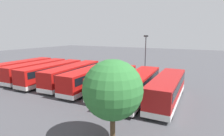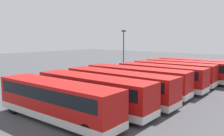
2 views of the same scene
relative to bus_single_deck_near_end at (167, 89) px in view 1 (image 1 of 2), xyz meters
The scene contains 12 objects.
ground_plane 16.23m from the bus_single_deck_near_end, 39.91° to the right, with size 140.00×140.00×0.00m, color #47474C.
bus_single_deck_near_end is the anchor object (origin of this frame).
bus_single_deck_second 3.30m from the bus_single_deck_near_end, ahead, with size 3.26×11.88×2.95m.
bus_single_deck_third 6.77m from the bus_single_deck_near_end, ahead, with size 3.30×10.77×2.95m.
bus_single_deck_fourth 10.48m from the bus_single_deck_near_end, ahead, with size 3.00×10.76×2.95m.
bus_single_deck_fifth 14.26m from the bus_single_deck_near_end, ahead, with size 3.46×12.07×2.95m.
bus_single_deck_sixth 17.96m from the bus_single_deck_near_end, ahead, with size 2.88×11.94×2.95m.
bus_single_deck_seventh 21.49m from the bus_single_deck_near_end, ahead, with size 3.09×11.64×2.95m.
bus_single_deck_far_end 25.13m from the bus_single_deck_near_end, ahead, with size 3.18×11.41×2.95m.
car_hatchback_silver 17.75m from the bus_single_deck_near_end, 43.14° to the right, with size 3.41×4.31×1.43m.
lamp_post_tall 11.38m from the bus_single_deck_near_end, 59.25° to the right, with size 0.70×0.30×7.40m.
tree_leftmost 10.14m from the bus_single_deck_near_end, 80.22° to the left, with size 4.08×4.08×5.97m.
Camera 1 is at (-16.18, 30.42, 7.55)m, focal length 29.30 mm.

